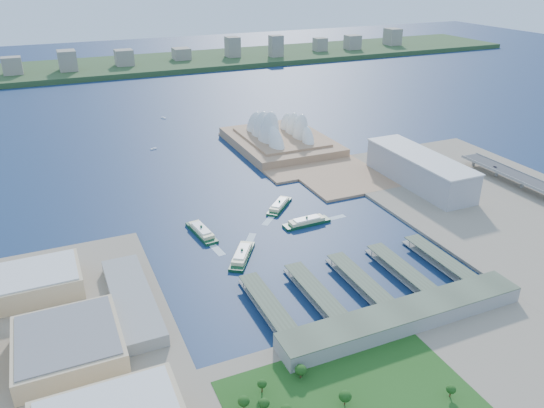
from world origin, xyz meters
name	(u,v)px	position (x,y,z in m)	size (l,w,h in m)	color
ground	(303,248)	(0.00, 0.00, 0.00)	(3000.00, 3000.00, 0.00)	#0E1C44
west_land	(15,407)	(-250.00, -105.00, 1.50)	(220.00, 390.00, 3.00)	gray
south_land	(457,401)	(0.00, -210.00, 1.50)	(720.00, 180.00, 3.00)	gray
east_land	(532,222)	(240.00, -50.00, 1.50)	(240.00, 500.00, 3.00)	gray
peninsula	(288,149)	(107.50, 260.00, 1.50)	(135.00, 220.00, 3.00)	#A17A58
far_shore	(124,66)	(0.00, 980.00, 6.00)	(2200.00, 260.00, 12.00)	#2D4926
opera_house	(281,125)	(105.00, 280.00, 32.00)	(134.00, 180.00, 58.00)	white
toaster_building	(419,170)	(195.00, 80.00, 20.50)	(45.00, 155.00, 35.00)	#99999E
west_buildings	(10,352)	(-250.00, -70.00, 16.50)	(200.00, 280.00, 27.00)	#9F814F
ferry_wharves	(359,281)	(14.00, -75.00, 4.65)	(184.00, 90.00, 9.30)	#46533F
terminal_building	(404,317)	(15.00, -135.00, 9.00)	(200.00, 28.00, 12.00)	gray
park	(358,397)	(-60.00, -190.00, 11.00)	(150.00, 110.00, 16.00)	#194714
far_skyline	(124,53)	(0.00, 960.00, 39.50)	(1900.00, 140.00, 55.00)	gray
ferry_a	(201,230)	(-79.87, 66.21, 4.93)	(13.26, 52.11, 9.85)	#0E3A1F
ferry_b	(279,204)	(16.68, 90.96, 4.64)	(12.50, 49.10, 9.28)	#0E3A1F
ferry_c	(242,253)	(-59.32, 6.94, 4.94)	(13.30, 52.25, 9.88)	#0E3A1F
ferry_d	(307,220)	(25.59, 42.80, 4.78)	(12.87, 50.58, 9.56)	#0E3A1F
boat_b	(154,149)	(-67.54, 341.46, 1.15)	(2.99, 8.54, 2.31)	white
boat_c	(288,117)	(181.47, 415.38, 1.53)	(3.97, 13.61, 3.06)	white
boat_e	(164,118)	(-16.70, 495.50, 1.27)	(3.30, 10.37, 2.55)	white
car_c	(495,167)	(296.00, 60.82, 15.58)	(2.05, 5.03, 1.46)	slate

